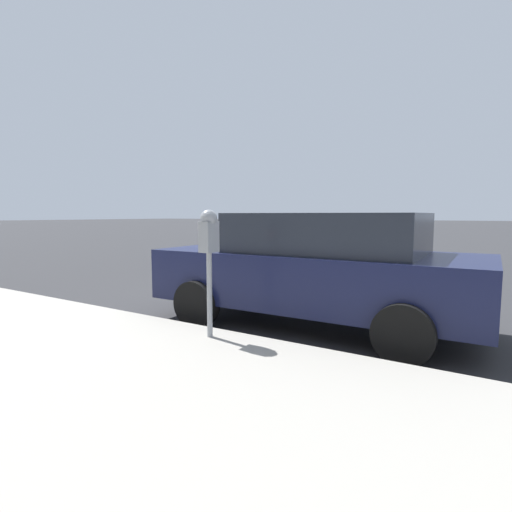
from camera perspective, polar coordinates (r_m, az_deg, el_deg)
ground_plane at (r=6.91m, az=3.74°, el=-6.88°), size 220.00×220.00×0.00m
parking_meter at (r=4.42m, az=-6.74°, el=2.19°), size 0.21×0.19×1.42m
car_navy at (r=5.50m, az=8.76°, el=-1.62°), size 2.05×4.39×1.55m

